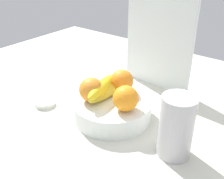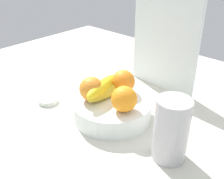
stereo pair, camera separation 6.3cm
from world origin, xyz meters
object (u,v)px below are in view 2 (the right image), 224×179
object	(u,v)px
fruit_bowl	(112,109)
cutting_board	(164,43)
orange_front_left	(124,99)
orange_center	(92,89)
jar_lid	(48,100)
thermos_tumbler	(171,130)
banana_bunch	(105,89)
orange_front_right	(123,82)

from	to	relation	value
fruit_bowl	cutting_board	xyz separation A→B (cm)	(-0.89, 29.27, 14.87)
orange_front_left	cutting_board	xyz separation A→B (cm)	(-7.33, 30.98, 7.86)
orange_center	jar_lid	xyz separation A→B (cm)	(-18.27, -4.67, -9.34)
fruit_bowl	jar_lid	size ratio (longest dim) A/B	3.55
cutting_board	jar_lid	bearing A→B (deg)	-117.01
cutting_board	jar_lid	xyz separation A→B (cm)	(-22.46, -37.89, -17.20)
orange_front_left	thermos_tumbler	distance (cm)	17.47
fruit_bowl	cutting_board	world-z (taller)	cutting_board
orange_front_left	jar_lid	size ratio (longest dim) A/B	1.09
thermos_tumbler	jar_lid	bearing A→B (deg)	-173.86
orange_front_left	thermos_tumbler	size ratio (longest dim) A/B	0.44
banana_bunch	jar_lid	size ratio (longest dim) A/B	2.66
fruit_bowl	orange_center	xyz separation A→B (cm)	(-5.08, -3.94, 7.01)
banana_bunch	fruit_bowl	bearing A→B (deg)	-0.45
fruit_bowl	banana_bunch	distance (cm)	6.98
cutting_board	banana_bunch	bearing A→B (deg)	-90.74
orange_center	jar_lid	size ratio (longest dim) A/B	1.09
cutting_board	thermos_tumbler	distance (cm)	42.07
thermos_tumbler	orange_front_left	bearing A→B (deg)	173.95
fruit_bowl	jar_lid	xyz separation A→B (cm)	(-23.35, -8.61, -2.33)
cutting_board	orange_front_right	bearing A→B (deg)	-87.16
orange_front_right	cutting_board	distance (cm)	23.86
cutting_board	thermos_tumbler	size ratio (longest dim) A/B	2.05
orange_front_left	orange_front_right	distance (cm)	11.41
fruit_bowl	banana_bunch	bearing A→B (deg)	179.55
orange_front_right	jar_lid	distance (cm)	28.52
orange_front_left	orange_front_right	world-z (taller)	same
cutting_board	thermos_tumbler	xyz separation A→B (cm)	(24.65, -32.82, -9.24)
banana_bunch	orange_front_left	bearing A→B (deg)	-10.25
fruit_bowl	orange_front_left	distance (cm)	9.67
orange_front_left	thermos_tumbler	bearing A→B (deg)	-6.05
orange_front_left	cutting_board	world-z (taller)	cutting_board
thermos_tumbler	jar_lid	world-z (taller)	thermos_tumbler
fruit_bowl	banana_bunch	size ratio (longest dim) A/B	1.33
orange_center	jar_lid	world-z (taller)	orange_center
cutting_board	thermos_tumbler	bearing A→B (deg)	-49.43
orange_center	thermos_tumbler	distance (cm)	28.88
jar_lid	orange_front_right	bearing A→B (deg)	34.75
banana_bunch	thermos_tumbler	world-z (taller)	thermos_tumbler
orange_front_left	orange_center	bearing A→B (deg)	-169.04
orange_front_left	banana_bunch	size ratio (longest dim) A/B	0.41
thermos_tumbler	jar_lid	xyz separation A→B (cm)	(-47.12, -5.07, -7.96)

